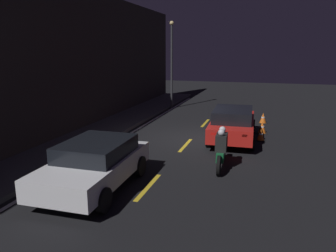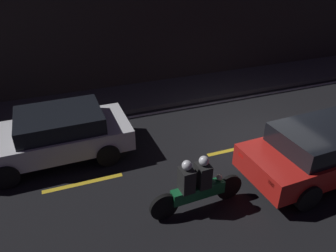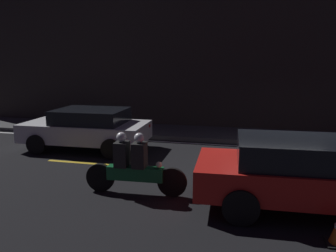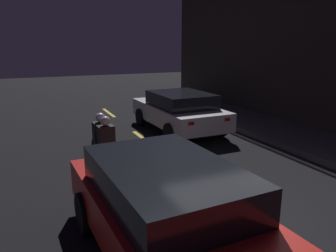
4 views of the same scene
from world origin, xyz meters
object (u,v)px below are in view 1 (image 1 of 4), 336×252
sedan_white (95,163)px  traffic_cone_near (261,135)px  traffic_cone_mid (262,128)px  traffic_cone_far (263,118)px  street_lamp (172,60)px  motorcycle (221,149)px  taxi_red (233,123)px

sedan_white → traffic_cone_near: (6.63, -4.46, -0.48)m
traffic_cone_mid → traffic_cone_far: size_ratio=1.02×
traffic_cone_mid → street_lamp: (5.54, 6.14, 2.95)m
motorcycle → street_lamp: bearing=21.8°
street_lamp → traffic_cone_near: bearing=-138.3°
motorcycle → street_lamp: size_ratio=0.40×
sedan_white → traffic_cone_near: size_ratio=7.71×
motorcycle → traffic_cone_mid: size_ratio=3.89×
taxi_red → motorcycle: bearing=177.9°
sedan_white → traffic_cone_near: sedan_white is taller
sedan_white → traffic_cone_near: bearing=145.2°
street_lamp → motorcycle: bearing=-155.5°
traffic_cone_near → street_lamp: (6.86, 6.11, 2.98)m
taxi_red → motorcycle: 3.67m
traffic_cone_near → street_lamp: 9.66m
traffic_cone_mid → traffic_cone_far: traffic_cone_mid is taller
sedan_white → motorcycle: 4.24m
sedan_white → motorcycle: motorcycle is taller
taxi_red → traffic_cone_far: bearing=-19.8°
sedan_white → traffic_cone_far: 11.25m
motorcycle → traffic_cone_far: motorcycle is taller
sedan_white → traffic_cone_far: size_ratio=7.09×
sedan_white → traffic_cone_mid: bearing=149.7°
taxi_red → sedan_white: bearing=150.8°
taxi_red → traffic_cone_mid: bearing=-40.7°
street_lamp → taxi_red: bearing=-145.5°
traffic_cone_far → motorcycle: bearing=170.8°
traffic_cone_far → street_lamp: (3.18, 6.13, 2.95)m
sedan_white → traffic_cone_mid: size_ratio=6.94×
taxi_red → motorcycle: size_ratio=2.01×
traffic_cone_far → street_lamp: size_ratio=0.10×
sedan_white → traffic_cone_mid: 9.14m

